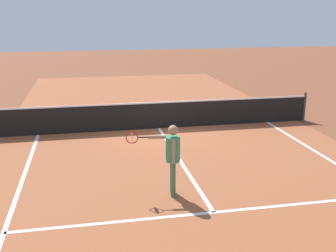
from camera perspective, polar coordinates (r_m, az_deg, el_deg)
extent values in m
plane|color=brown|center=(14.50, -1.27, -0.32)|extent=(60.00, 60.00, 0.00)
cube|color=#9E5433|center=(14.50, -1.27, -0.32)|extent=(10.62, 24.40, 0.00)
cube|color=white|center=(8.91, -21.39, -12.22)|extent=(0.10, 11.89, 0.01)
cube|color=white|center=(8.70, 6.37, -11.85)|extent=(8.22, 0.10, 0.01)
cube|color=white|center=(11.52, 1.55, -4.64)|extent=(0.10, 6.40, 0.01)
cylinder|color=#33383D|center=(16.26, 18.45, 2.58)|extent=(0.09, 0.09, 1.07)
cube|color=black|center=(14.38, -1.28, 1.42)|extent=(11.15, 0.02, 0.91)
cube|color=white|center=(14.27, -1.29, 3.29)|extent=(11.15, 0.03, 0.05)
cylinder|color=#3F7247|center=(9.16, 0.73, -7.52)|extent=(0.11, 0.11, 0.80)
cylinder|color=#3F7247|center=(9.36, 0.63, -6.99)|extent=(0.11, 0.11, 0.80)
cylinder|color=#338C59|center=(9.01, 0.69, -3.24)|extent=(0.32, 0.32, 0.56)
sphere|color=#A87A5B|center=(8.88, 0.70, -0.59)|extent=(0.22, 0.22, 0.22)
cylinder|color=#A87A5B|center=(8.85, 0.77, -3.55)|extent=(0.08, 0.08, 0.55)
cylinder|color=#A87A5B|center=(9.08, -1.11, -1.54)|extent=(0.55, 0.15, 0.08)
cylinder|color=black|center=(9.08, -3.53, -1.58)|extent=(0.22, 0.06, 0.03)
torus|color=red|center=(9.08, -5.04, -1.61)|extent=(0.28, 0.06, 0.28)
cylinder|color=silver|center=(9.08, -5.04, -1.61)|extent=(0.04, 0.25, 0.25)
sphere|color=#CCE033|center=(12.85, 1.10, -2.31)|extent=(0.07, 0.07, 0.07)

